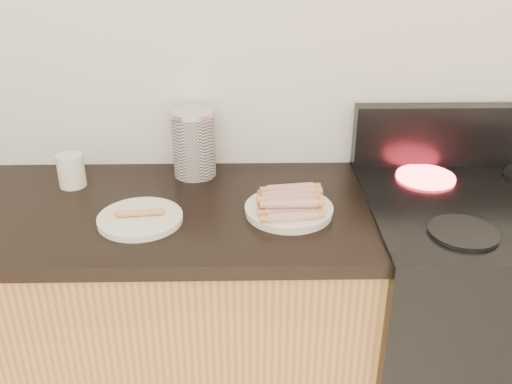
{
  "coord_description": "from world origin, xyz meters",
  "views": [
    {
      "loc": [
        0.05,
        0.25,
        1.66
      ],
      "look_at": [
        0.08,
        1.62,
        0.98
      ],
      "focal_mm": 40.0,
      "sensor_mm": 36.0,
      "label": 1
    }
  ],
  "objects_px": {
    "canister": "(194,143)",
    "mug": "(71,171)",
    "stove": "(474,329)",
    "main_plate": "(289,211)",
    "side_plate": "(140,219)"
  },
  "relations": [
    {
      "from": "stove",
      "to": "mug",
      "type": "height_order",
      "value": "mug"
    },
    {
      "from": "side_plate",
      "to": "canister",
      "type": "height_order",
      "value": "canister"
    },
    {
      "from": "stove",
      "to": "main_plate",
      "type": "distance_m",
      "value": 0.76
    },
    {
      "from": "stove",
      "to": "main_plate",
      "type": "relative_size",
      "value": 3.76
    },
    {
      "from": "mug",
      "to": "main_plate",
      "type": "bearing_deg",
      "value": -16.42
    },
    {
      "from": "main_plate",
      "to": "canister",
      "type": "bearing_deg",
      "value": 136.34
    },
    {
      "from": "main_plate",
      "to": "mug",
      "type": "distance_m",
      "value": 0.68
    },
    {
      "from": "stove",
      "to": "side_plate",
      "type": "distance_m",
      "value": 1.12
    },
    {
      "from": "stove",
      "to": "main_plate",
      "type": "height_order",
      "value": "main_plate"
    },
    {
      "from": "stove",
      "to": "canister",
      "type": "distance_m",
      "value": 1.07
    },
    {
      "from": "side_plate",
      "to": "mug",
      "type": "distance_m",
      "value": 0.34
    },
    {
      "from": "stove",
      "to": "main_plate",
      "type": "xyz_separation_m",
      "value": [
        -0.61,
        -0.03,
        0.45
      ]
    },
    {
      "from": "side_plate",
      "to": "mug",
      "type": "xyz_separation_m",
      "value": [
        -0.24,
        0.23,
        0.04
      ]
    },
    {
      "from": "stove",
      "to": "canister",
      "type": "bearing_deg",
      "value": 165.05
    },
    {
      "from": "canister",
      "to": "mug",
      "type": "relative_size",
      "value": 2.1
    }
  ]
}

